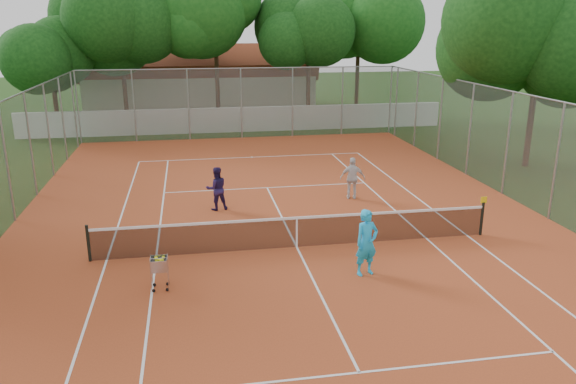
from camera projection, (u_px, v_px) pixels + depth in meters
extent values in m
plane|color=#17340E|center=(297.00, 248.00, 16.81)|extent=(120.00, 120.00, 0.00)
cube|color=#AD4721|center=(297.00, 247.00, 16.81)|extent=(18.00, 34.00, 0.02)
cube|color=white|center=(297.00, 247.00, 16.81)|extent=(10.98, 23.78, 0.01)
cube|color=black|center=(297.00, 232.00, 16.67)|extent=(11.88, 0.10, 0.98)
cube|color=slate|center=(297.00, 184.00, 16.24)|extent=(18.00, 34.00, 4.00)
cube|color=white|center=(239.00, 120.00, 34.51)|extent=(26.00, 0.30, 1.50)
cube|color=beige|center=(201.00, 80.00, 43.18)|extent=(16.40, 9.00, 4.40)
cube|color=#0D360E|center=(233.00, 46.00, 36.10)|extent=(29.00, 19.00, 10.00)
imported|color=#1CB1F1|center=(367.00, 243.00, 14.76)|extent=(0.75, 0.60, 1.80)
imported|color=#231746|center=(217.00, 189.00, 19.97)|extent=(0.85, 0.72, 1.57)
imported|color=silver|center=(353.00, 178.00, 21.24)|extent=(1.01, 0.60, 1.60)
cube|color=#B0B0B7|center=(160.00, 272.00, 14.03)|extent=(0.56, 0.56, 0.92)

